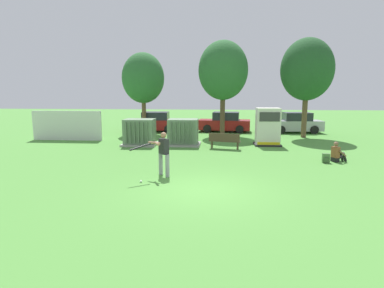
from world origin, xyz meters
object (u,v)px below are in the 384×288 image
(transformer_west, at_px, (140,132))
(sports_ball, at_px, (141,181))
(park_bench, at_px, (224,140))
(parked_car_left_of_center, at_px, (225,123))
(transformer_mid_west, at_px, (183,133))
(seated_spectator, at_px, (337,154))
(parked_car_leftmost, at_px, (154,122))
(batter, at_px, (163,152))
(generator_enclosure, at_px, (268,127))
(backpack, at_px, (326,158))
(parked_car_right_of_center, at_px, (295,123))

(transformer_west, distance_m, sports_ball, 8.44)
(transformer_west, bearing_deg, park_bench, -10.51)
(transformer_west, xyz_separation_m, parked_car_left_of_center, (5.38, 7.15, -0.04))
(transformer_mid_west, height_order, seated_spectator, transformer_mid_west)
(sports_ball, relative_size, parked_car_left_of_center, 0.02)
(park_bench, relative_size, parked_car_leftmost, 0.44)
(batter, xyz_separation_m, seated_spectator, (7.82, 3.26, -0.60))
(transformer_mid_west, bearing_deg, parked_car_leftmost, 115.04)
(sports_ball, distance_m, parked_car_left_of_center, 15.70)
(generator_enclosure, height_order, backpack, generator_enclosure)
(batter, distance_m, sports_ball, 1.51)
(transformer_west, relative_size, parked_car_leftmost, 0.50)
(park_bench, bearing_deg, sports_ball, -113.91)
(seated_spectator, bearing_deg, batter, -157.40)
(transformer_mid_west, xyz_separation_m, backpack, (7.18, -4.44, -0.57))
(park_bench, distance_m, parked_car_left_of_center, 8.12)
(generator_enclosure, bearing_deg, parked_car_left_of_center, 110.88)
(generator_enclosure, bearing_deg, sports_ball, -123.79)
(batter, distance_m, seated_spectator, 8.49)
(sports_ball, xyz_separation_m, parked_car_left_of_center, (3.38, 15.31, 0.71))
(seated_spectator, relative_size, backpack, 2.19)
(transformer_mid_west, height_order, park_bench, transformer_mid_west)
(transformer_mid_west, distance_m, sports_ball, 8.42)
(seated_spectator, relative_size, parked_car_right_of_center, 0.22)
(sports_ball, bearing_deg, batter, 57.14)
(parked_car_left_of_center, bearing_deg, parked_car_right_of_center, -0.98)
(transformer_west, relative_size, generator_enclosure, 0.91)
(batter, distance_m, parked_car_leftmost, 14.33)
(transformer_west, bearing_deg, parked_car_leftmost, 93.53)
(transformer_mid_west, relative_size, seated_spectator, 2.18)
(generator_enclosure, distance_m, parked_car_right_of_center, 7.20)
(parked_car_leftmost, height_order, parked_car_left_of_center, same)
(generator_enclosure, bearing_deg, transformer_west, -175.61)
(transformer_west, height_order, sports_ball, transformer_west)
(park_bench, xyz_separation_m, parked_car_right_of_center, (5.86, 8.01, 0.22))
(transformer_mid_west, height_order, batter, batter)
(parked_car_left_of_center, bearing_deg, batter, -100.79)
(parked_car_left_of_center, bearing_deg, park_bench, -91.29)
(park_bench, bearing_deg, seated_spectator, -29.15)
(batter, xyz_separation_m, parked_car_leftmost, (-3.07, 14.00, -0.22))
(parked_car_leftmost, bearing_deg, parked_car_left_of_center, 3.08)
(transformer_mid_west, bearing_deg, parked_car_right_of_center, 39.32)
(batter, distance_m, backpack, 7.82)
(backpack, height_order, parked_car_leftmost, parked_car_leftmost)
(transformer_mid_west, xyz_separation_m, batter, (-0.03, -7.36, 0.19))
(transformer_west, distance_m, park_bench, 5.29)
(sports_ball, bearing_deg, parked_car_left_of_center, 77.57)
(transformer_mid_west, height_order, generator_enclosure, generator_enclosure)
(parked_car_leftmost, bearing_deg, parked_car_right_of_center, 1.07)
(seated_spectator, bearing_deg, parked_car_leftmost, 135.41)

